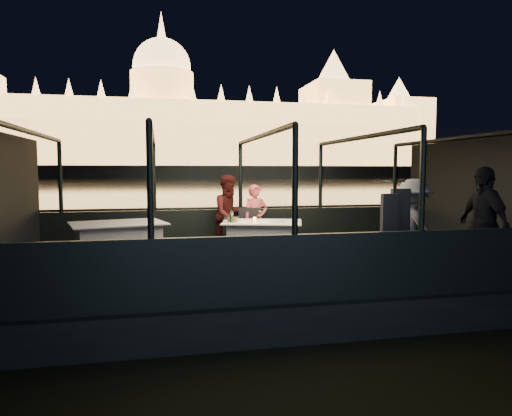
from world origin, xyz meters
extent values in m
plane|color=black|center=(0.00, 80.00, 0.00)|extent=(500.00, 500.00, 0.00)
cube|color=black|center=(0.00, 0.00, 0.00)|extent=(8.60, 4.40, 1.00)
cube|color=black|center=(0.00, 0.00, 0.48)|extent=(8.00, 4.00, 0.04)
cube|color=black|center=(0.00, 2.00, 0.95)|extent=(8.00, 0.08, 0.90)
cube|color=black|center=(0.00, -2.00, 0.95)|extent=(8.00, 0.08, 0.90)
cube|color=#423D33|center=(0.00, 210.00, 1.00)|extent=(400.00, 140.00, 6.00)
cube|color=silver|center=(0.20, 0.74, 0.89)|extent=(1.70, 1.43, 0.77)
cube|color=silver|center=(-2.41, 0.60, 0.89)|extent=(1.79, 1.48, 0.82)
cube|color=black|center=(-0.30, 1.19, 0.95)|extent=(0.49, 0.49, 0.80)
cube|color=black|center=(0.10, 1.32, 0.95)|extent=(0.58, 0.58, 0.96)
imported|color=#E05159|center=(0.24, 1.57, 1.25)|extent=(0.57, 0.43, 1.44)
imported|color=#3A1010|center=(-0.28, 1.65, 1.25)|extent=(0.95, 0.84, 1.64)
imported|color=silver|center=(2.24, -1.06, 1.35)|extent=(0.75, 1.12, 1.60)
imported|color=black|center=(3.19, -1.46, 1.35)|extent=(0.47, 1.07, 1.79)
cylinder|color=#123315|center=(-0.40, 0.70, 1.42)|extent=(0.06, 0.06, 0.27)
cylinder|color=brown|center=(-0.36, 0.80, 1.31)|extent=(0.23, 0.23, 0.08)
cylinder|color=orange|center=(0.05, 0.75, 1.31)|extent=(0.06, 0.06, 0.08)
cylinder|color=silver|center=(0.45, 0.61, 1.27)|extent=(0.29, 0.29, 0.02)
cylinder|color=white|center=(-0.40, 0.91, 1.27)|extent=(0.30, 0.30, 0.02)
camera|label=1|loc=(-1.69, -7.58, 2.21)|focal=32.00mm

